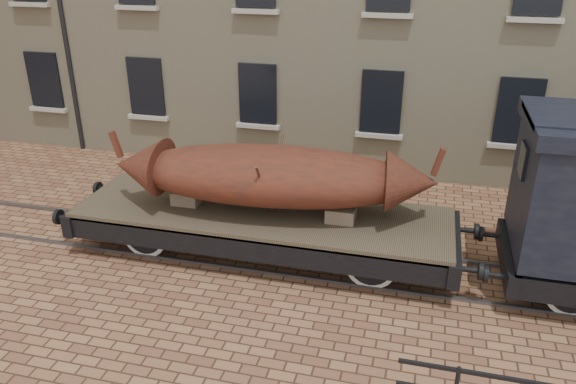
# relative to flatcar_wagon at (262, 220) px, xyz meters

# --- Properties ---
(ground) EXTENTS (90.00, 90.00, 0.00)m
(ground) POSITION_rel_flatcar_wagon_xyz_m (0.90, -0.00, -0.83)
(ground) COLOR brown
(rail_track) EXTENTS (30.00, 1.52, 0.06)m
(rail_track) POSITION_rel_flatcar_wagon_xyz_m (0.90, -0.00, -0.80)
(rail_track) COLOR #59595E
(rail_track) RESTS_ON ground
(flatcar_wagon) EXTENTS (8.83, 2.39, 1.33)m
(flatcar_wagon) POSITION_rel_flatcar_wagon_xyz_m (0.00, 0.00, 0.00)
(flatcar_wagon) COLOR brown
(flatcar_wagon) RESTS_ON ground
(iron_boat) EXTENTS (6.71, 2.38, 1.60)m
(iron_boat) POSITION_rel_flatcar_wagon_xyz_m (0.21, -0.00, 1.04)
(iron_boat) COLOR maroon
(iron_boat) RESTS_ON flatcar_wagon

